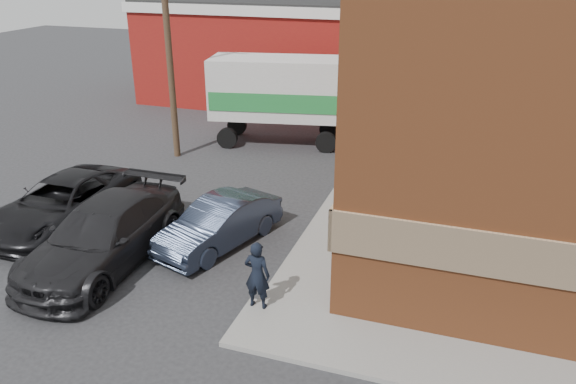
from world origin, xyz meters
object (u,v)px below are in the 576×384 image
Objects in this scene: warehouse at (293,50)px; suv_b at (104,235)px; man at (257,275)px; utility_pole at (168,40)px; sedan at (219,224)px; suv_a at (64,203)px; box_truck at (296,96)px.

warehouse is 2.79× the size of suv_b.
warehouse is 21.14m from man.
utility_pole is 9.22m from sedan.
warehouse is at bearing 118.90° from sedan.
suv_a is 0.93× the size of suv_b.
utility_pole is 1.13× the size of box_truck.
utility_pole reaches higher than man.
suv_b is at bearing -31.20° from suv_a.
warehouse reaches higher than man.
suv_a is (-5.14, -0.34, 0.07)m from sedan.
utility_pole is 2.15× the size of sedan.
sedan is 0.53× the size of box_truck.
sedan is at bearing 3.89° from suv_a.
box_truck reaches higher than sedan.
man is at bearing -9.17° from suv_b.
box_truck is (4.22, 3.15, -2.57)m from utility_pole.
warehouse is 9.53× the size of man.
man is (7.30, -9.25, -3.77)m from utility_pole.
box_truck reaches higher than suv_b.
man is at bearing -32.65° from sedan.
man is at bearing -74.02° from warehouse.
man is 0.41× the size of sedan.
utility_pole reaches higher than box_truck.
suv_b is (2.54, -8.50, -3.90)m from utility_pole.
utility_pole is 5.86m from box_truck.
box_truck is at bearing -75.98° from man.
box_truck is at bearing 112.33° from sedan.
suv_b is at bearing -73.36° from utility_pole.
suv_a is at bearing 148.46° from suv_b.
box_truck is (2.72, -7.85, -0.64)m from warehouse.
box_truck is (-0.83, 9.71, 1.49)m from sedan.
suv_b is at bearing -109.11° from box_truck.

